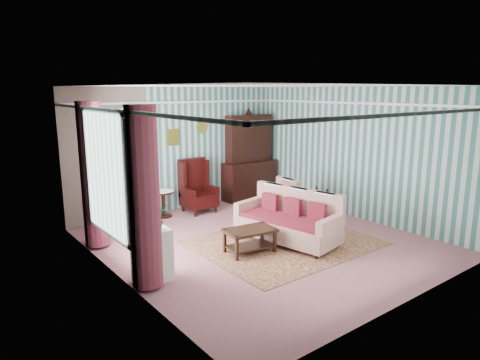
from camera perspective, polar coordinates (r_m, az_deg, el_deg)
floor at (r=8.23m, az=2.86°, el=-8.23°), size 6.00×6.00×0.00m
room_shell at (r=7.52m, az=-1.46°, el=5.61°), size 5.53×6.02×2.91m
bookcase at (r=9.61m, az=-14.43°, el=1.28°), size 0.80×0.28×2.24m
dresser_hutch at (r=11.15m, az=1.33°, el=3.42°), size 1.50×0.56×2.36m
wingback_left at (r=9.26m, az=-14.74°, el=-2.26°), size 0.76×0.80×1.25m
wingback_right at (r=10.04m, az=-5.52°, el=-0.82°), size 0.76×0.80×1.25m
seated_woman at (r=9.27m, az=-14.72°, el=-2.47°), size 0.44×0.40×1.18m
round_side_table at (r=9.84m, az=-10.15°, el=-3.17°), size 0.50×0.50×0.60m
nest_table at (r=10.42m, az=10.06°, el=-2.49°), size 0.45×0.38×0.54m
plant_stand at (r=6.62m, az=-11.63°, el=-9.92°), size 0.55×0.35×0.80m
rug at (r=8.21m, az=5.84°, el=-8.29°), size 3.20×2.60×0.01m
sofa at (r=8.11m, az=6.31°, el=-4.64°), size 1.40×2.15×1.06m
floral_armchair at (r=9.18m, az=4.86°, el=-3.14°), size 0.84×0.88×0.90m
coffee_table at (r=7.63m, az=1.30°, el=-8.11°), size 0.94×0.66×0.44m
potted_plant_a at (r=6.30m, az=-11.29°, el=-5.19°), size 0.46×0.43×0.42m
potted_plant_b at (r=6.51m, az=-11.88°, el=-4.31°), size 0.30×0.25×0.49m
potted_plant_c at (r=6.44m, az=-12.95°, el=-5.05°), size 0.22×0.22×0.38m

